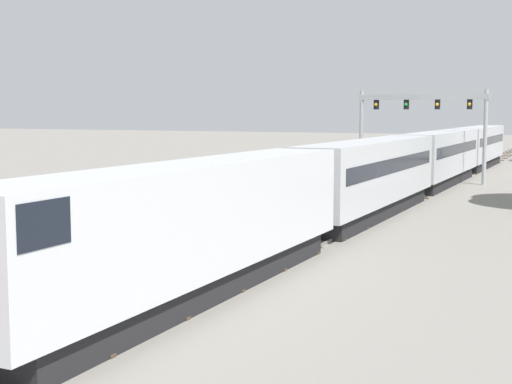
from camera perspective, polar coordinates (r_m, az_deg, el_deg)
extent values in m
plane|color=gray|center=(24.18, -14.51, -9.80)|extent=(400.00, 400.00, 0.00)
cube|color=slate|center=(79.32, 14.98, 1.30)|extent=(0.07, 200.00, 0.16)
cube|color=slate|center=(79.08, 16.01, 1.26)|extent=(0.07, 200.00, 0.16)
cube|color=#473828|center=(21.47, -13.75, -11.71)|extent=(2.60, 0.24, 0.10)
cube|color=#473828|center=(24.57, -7.85, -9.28)|extent=(2.60, 0.24, 0.10)
cube|color=#473828|center=(27.90, -3.36, -7.35)|extent=(2.60, 0.24, 0.10)
cube|color=#473828|center=(31.39, 0.12, -5.80)|extent=(2.60, 0.24, 0.10)
cube|color=#473828|center=(34.99, 2.88, -4.56)|extent=(2.60, 0.24, 0.10)
cube|color=#473828|center=(38.67, 5.11, -3.54)|extent=(2.60, 0.24, 0.10)
cube|color=#473828|center=(42.41, 6.95, -2.70)|extent=(2.60, 0.24, 0.10)
cube|color=#473828|center=(46.19, 8.48, -1.99)|extent=(2.60, 0.24, 0.10)
cube|color=#473828|center=(50.00, 9.79, -1.38)|extent=(2.60, 0.24, 0.10)
cube|color=#473828|center=(53.84, 10.90, -0.87)|extent=(2.60, 0.24, 0.10)
cube|color=#473828|center=(57.71, 11.87, -0.42)|extent=(2.60, 0.24, 0.10)
cube|color=#473828|center=(61.59, 12.72, -0.03)|extent=(2.60, 0.24, 0.10)
cube|color=#473828|center=(65.48, 13.46, 0.32)|extent=(2.60, 0.24, 0.10)
cube|color=#473828|center=(69.39, 14.12, 0.63)|extent=(2.60, 0.24, 0.10)
cube|color=#473828|center=(73.31, 14.72, 0.90)|extent=(2.60, 0.24, 0.10)
cube|color=#473828|center=(77.23, 15.25, 1.15)|extent=(2.60, 0.24, 0.10)
cube|color=#473828|center=(81.17, 15.73, 1.37)|extent=(2.60, 0.24, 0.10)
cube|color=#473828|center=(85.10, 16.16, 1.57)|extent=(2.60, 0.24, 0.10)
cube|color=#473828|center=(89.05, 16.56, 1.75)|extent=(2.60, 0.24, 0.10)
cube|color=#473828|center=(93.00, 16.92, 1.92)|extent=(2.60, 0.24, 0.10)
cube|color=#473828|center=(96.95, 17.26, 2.08)|extent=(2.60, 0.24, 0.10)
cube|color=#473828|center=(100.91, 17.56, 2.22)|extent=(2.60, 0.24, 0.10)
cube|color=#473828|center=(104.87, 17.85, 2.35)|extent=(2.60, 0.24, 0.10)
cube|color=#473828|center=(108.83, 18.11, 2.47)|extent=(2.60, 0.24, 0.10)
cube|color=#473828|center=(112.80, 18.36, 2.58)|extent=(2.60, 0.24, 0.10)
cube|color=#473828|center=(116.77, 18.59, 2.69)|extent=(2.60, 0.24, 0.10)
cube|color=#473828|center=(120.74, 18.80, 2.79)|extent=(2.60, 0.24, 0.10)
cube|color=#473828|center=(124.71, 19.00, 2.88)|extent=(2.60, 0.24, 0.10)
cube|color=slate|center=(61.29, 6.63, 0.08)|extent=(0.07, 160.00, 0.16)
cube|color=slate|center=(60.86, 7.92, 0.02)|extent=(0.07, 160.00, 0.16)
cube|color=#473828|center=(27.85, -17.49, -7.66)|extent=(2.60, 0.24, 0.10)
cube|color=#473828|center=(30.83, -12.45, -6.18)|extent=(2.60, 0.24, 0.10)
cube|color=#473828|center=(34.02, -8.35, -4.93)|extent=(2.60, 0.24, 0.10)
cube|color=#473828|center=(37.37, -4.98, -3.88)|extent=(2.60, 0.24, 0.10)
cube|color=#473828|center=(40.84, -2.18, -3.00)|extent=(2.60, 0.24, 0.10)
cube|color=#473828|center=(44.39, 0.18, -2.25)|extent=(2.60, 0.24, 0.10)
cube|color=#473828|center=(48.01, 2.18, -1.61)|extent=(2.60, 0.24, 0.10)
cube|color=#473828|center=(51.69, 3.89, -1.06)|extent=(2.60, 0.24, 0.10)
cube|color=#473828|center=(55.42, 5.38, -0.58)|extent=(2.60, 0.24, 0.10)
cube|color=#473828|center=(59.18, 6.68, -0.16)|extent=(2.60, 0.24, 0.10)
cube|color=#473828|center=(62.97, 7.82, 0.20)|extent=(2.60, 0.24, 0.10)
cube|color=#473828|center=(66.78, 8.84, 0.53)|extent=(2.60, 0.24, 0.10)
cube|color=#473828|center=(70.62, 9.74, 0.82)|extent=(2.60, 0.24, 0.10)
cube|color=#473828|center=(74.47, 10.55, 1.08)|extent=(2.60, 0.24, 0.10)
cube|color=#473828|center=(78.34, 11.28, 1.32)|extent=(2.60, 0.24, 0.10)
cube|color=#473828|center=(82.22, 11.94, 1.53)|extent=(2.60, 0.24, 0.10)
cube|color=#473828|center=(86.11, 12.54, 1.72)|extent=(2.60, 0.24, 0.10)
cube|color=#473828|center=(90.01, 13.09, 1.90)|extent=(2.60, 0.24, 0.10)
cube|color=#473828|center=(93.92, 13.60, 2.06)|extent=(2.60, 0.24, 0.10)
cube|color=#473828|center=(97.83, 14.06, 2.21)|extent=(2.60, 0.24, 0.10)
cube|color=#473828|center=(101.76, 14.49, 2.34)|extent=(2.60, 0.24, 0.10)
cube|color=#473828|center=(105.69, 14.89, 2.47)|extent=(2.60, 0.24, 0.10)
cube|color=#473828|center=(109.62, 15.26, 2.59)|extent=(2.60, 0.24, 0.10)
cube|color=#473828|center=(113.56, 15.60, 2.69)|extent=(2.60, 0.24, 0.10)
cube|color=#473828|center=(117.50, 15.92, 2.80)|extent=(2.60, 0.24, 0.10)
cube|color=#473828|center=(121.45, 16.22, 2.89)|extent=(2.60, 0.24, 0.10)
cube|color=#473828|center=(125.40, 16.50, 2.98)|extent=(2.60, 0.24, 0.10)
cube|color=#473828|center=(129.35, 16.76, 3.06)|extent=(2.60, 0.24, 0.10)
cube|color=#473828|center=(133.30, 17.01, 3.14)|extent=(2.60, 0.24, 0.10)
cube|color=#473828|center=(137.26, 17.24, 3.22)|extent=(2.60, 0.24, 0.10)
cube|color=silver|center=(26.24, -4.76, -1.89)|extent=(3.00, 21.38, 3.80)
cube|color=black|center=(26.69, -4.71, -7.00)|extent=(2.52, 19.24, 1.00)
cube|color=#B7BABF|center=(46.90, 8.91, 1.63)|extent=(3.00, 21.38, 3.80)
cube|color=black|center=(46.87, 8.92, 2.12)|extent=(3.04, 19.67, 0.90)
cube|color=black|center=(47.15, 8.86, -1.27)|extent=(2.52, 19.24, 1.00)
cube|color=#B7BABF|center=(68.64, 14.10, 2.95)|extent=(3.00, 21.38, 3.80)
cube|color=black|center=(68.62, 14.11, 3.29)|extent=(3.04, 19.67, 0.90)
cube|color=black|center=(68.81, 14.05, 0.96)|extent=(2.52, 19.24, 1.00)
cube|color=#B7BABF|center=(90.69, 16.78, 3.63)|extent=(3.00, 21.38, 3.80)
cube|color=black|center=(90.68, 16.79, 3.88)|extent=(3.04, 19.67, 0.90)
cube|color=black|center=(90.82, 16.74, 2.12)|extent=(2.52, 19.24, 1.00)
cylinder|color=#999BA0|center=(72.03, 8.09, 4.31)|extent=(0.36, 0.36, 8.52)
cylinder|color=#999BA0|center=(69.57, 17.21, 4.03)|extent=(0.36, 0.36, 8.52)
cube|color=#999BA0|center=(70.55, 12.65, 7.16)|extent=(12.10, 0.36, 0.50)
cube|color=black|center=(71.64, 9.25, 6.65)|extent=(0.44, 0.32, 0.90)
sphere|color=yellow|center=(71.45, 9.21, 6.65)|extent=(0.28, 0.28, 0.28)
cube|color=black|center=(70.91, 11.50, 6.61)|extent=(0.44, 0.32, 0.90)
sphere|color=green|center=(70.72, 11.46, 6.61)|extent=(0.28, 0.28, 0.28)
cube|color=black|center=(70.29, 13.79, 6.56)|extent=(0.44, 0.32, 0.90)
sphere|color=yellow|center=(70.11, 13.76, 6.56)|extent=(0.28, 0.28, 0.28)
cube|color=black|center=(69.79, 16.12, 6.50)|extent=(0.44, 0.32, 0.90)
sphere|color=yellow|center=(69.60, 16.10, 6.50)|extent=(0.28, 0.28, 0.28)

